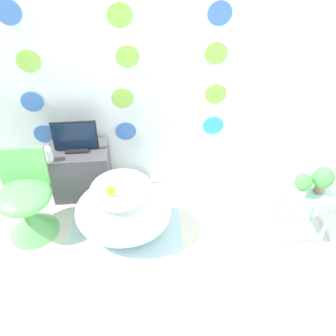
{
  "coord_description": "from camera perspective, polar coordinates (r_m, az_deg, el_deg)",
  "views": [
    {
      "loc": [
        0.12,
        -1.43,
        2.78
      ],
      "look_at": [
        0.31,
        0.84,
        0.84
      ],
      "focal_mm": 42.0,
      "sensor_mm": 36.0,
      "label": 1
    }
  ],
  "objects": [
    {
      "name": "wall_back_dotted",
      "position": [
        3.52,
        -6.52,
        15.36
      ],
      "size": [
        4.5,
        0.05,
        2.6
      ],
      "color": "white",
      "rests_on": "ground_plane"
    },
    {
      "name": "tv",
      "position": [
        3.69,
        -13.33,
        4.29
      ],
      "size": [
        0.41,
        0.12,
        0.31
      ],
      "color": "black",
      "rests_on": "tv_cabinet"
    },
    {
      "name": "tv_cabinet",
      "position": [
        3.93,
        -12.45,
        -0.46
      ],
      "size": [
        0.55,
        0.37,
        0.53
      ],
      "color": "#4C4C51",
      "rests_on": "ground_plane"
    },
    {
      "name": "potted_plant_right",
      "position": [
        3.42,
        21.57,
        -1.45
      ],
      "size": [
        0.18,
        0.18,
        0.24
      ],
      "color": "#8C6B4C",
      "rests_on": "side_table"
    },
    {
      "name": "rug",
      "position": [
        3.55,
        -6.1,
        -11.36
      ],
      "size": [
        1.01,
        0.88,
        0.01
      ],
      "color": "silver",
      "rests_on": "ground_plane"
    },
    {
      "name": "rubber_duck",
      "position": [
        3.14,
        -8.33,
        -3.25
      ],
      "size": [
        0.07,
        0.08,
        0.08
      ],
      "color": "yellow",
      "rests_on": "bathtub"
    },
    {
      "name": "ground_plane",
      "position": [
        3.13,
        -4.73,
        -22.48
      ],
      "size": [
        12.0,
        12.0,
        0.0
      ],
      "primitive_type": "plane",
      "color": "silver"
    },
    {
      "name": "chair",
      "position": [
        3.67,
        -19.64,
        -5.57
      ],
      "size": [
        0.48,
        0.48,
        0.8
      ],
      "color": "#66C166",
      "rests_on": "ground_plane"
    },
    {
      "name": "side_table",
      "position": [
        3.55,
        19.35,
        -4.8
      ],
      "size": [
        0.38,
        0.3,
        0.51
      ],
      "color": "#99E0D8",
      "rests_on": "ground_plane"
    },
    {
      "name": "bathtub",
      "position": [
        3.42,
        -6.5,
        -6.39
      ],
      "size": [
        0.82,
        0.62,
        0.59
      ],
      "color": "white",
      "rests_on": "ground_plane"
    },
    {
      "name": "potted_plant_left",
      "position": [
        3.34,
        19.02,
        -2.17
      ],
      "size": [
        0.15,
        0.15,
        0.22
      ],
      "color": "beige",
      "rests_on": "side_table"
    },
    {
      "name": "vase",
      "position": [
        3.67,
        -16.89,
        1.9
      ],
      "size": [
        0.07,
        0.07,
        0.15
      ],
      "color": "white",
      "rests_on": "tv_cabinet"
    }
  ]
}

